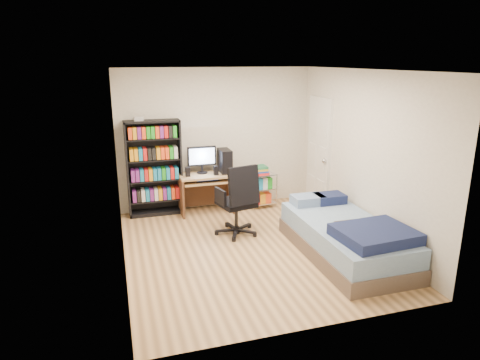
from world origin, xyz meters
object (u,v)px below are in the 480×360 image
object	(u,v)px
media_shelf	(154,167)
computer_desk	(211,177)
office_chair	(238,213)
bed	(346,237)

from	to	relation	value
media_shelf	computer_desk	distance (m)	0.99
media_shelf	office_chair	xyz separation A→B (m)	(1.11, -1.30, -0.49)
bed	office_chair	bearing A→B (deg)	136.83
computer_desk	bed	size ratio (longest dim) A/B	0.54
office_chair	bed	size ratio (longest dim) A/B	0.52
bed	media_shelf	bearing A→B (deg)	133.68
media_shelf	computer_desk	xyz separation A→B (m)	(0.96, -0.13, -0.22)
computer_desk	office_chair	world-z (taller)	computer_desk
computer_desk	bed	world-z (taller)	computer_desk
office_chair	bed	world-z (taller)	office_chair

